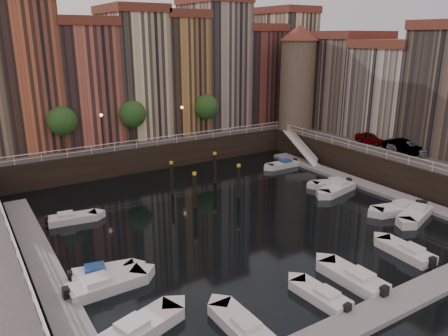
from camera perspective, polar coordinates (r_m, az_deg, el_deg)
ground at (r=39.64m, az=0.86°, el=-6.01°), size 200.00×200.00×0.00m
quay_far at (r=61.60m, az=-12.41°, el=3.46°), size 80.00×20.00×3.00m
quay_right at (r=57.50m, az=26.20°, el=1.12°), size 20.00×36.00×3.00m
dock_left at (r=33.53m, az=-22.56°, el=-11.60°), size 2.00×28.00×0.35m
dock_right at (r=49.12m, az=17.61°, el=-2.01°), size 2.00×28.00×0.35m
dock_near at (r=28.54m, az=20.60°, el=-16.67°), size 30.00×2.00×0.35m
mountains at (r=142.46m, az=-23.90°, el=12.52°), size 145.00×100.00×18.00m
far_terrace at (r=59.04m, az=-9.06°, el=12.37°), size 48.70×10.30×17.50m
right_terrace at (r=58.05m, az=21.59°, el=9.96°), size 9.30×24.30×14.00m
corner_tower at (r=60.44m, az=9.58°, el=11.73°), size 5.20×5.20×13.80m
promenade_trees at (r=52.96m, az=-11.19°, el=6.98°), size 21.20×3.20×5.20m
street_lamps at (r=52.29m, az=-10.40°, el=6.13°), size 10.36×0.36×4.18m
railings at (r=42.33m, az=-2.71°, el=0.92°), size 36.08×34.04×0.52m
gangway at (r=56.57m, az=9.96°, el=2.84°), size 2.78×8.32×3.73m
mooring_pilings at (r=43.59m, az=-2.47°, el=-1.54°), size 5.86×5.47×3.78m
boat_left_0 at (r=25.39m, az=-10.90°, el=-19.84°), size 5.13×3.18×1.15m
boat_left_1 at (r=29.48m, az=-15.28°, el=-14.46°), size 5.14×2.01×1.17m
boat_left_2 at (r=30.93m, az=-15.63°, el=-13.03°), size 4.42×2.36×0.99m
boat_left_3 at (r=40.13m, az=-19.31°, el=-6.22°), size 4.37×2.07×0.98m
boat_right_0 at (r=42.11m, az=23.72°, el=-5.54°), size 5.10×3.20×1.15m
boat_right_1 at (r=42.77m, az=21.81°, el=-4.99°), size 4.96×2.80×1.11m
boat_right_2 at (r=46.31m, az=14.53°, el=-2.61°), size 5.10×2.77×1.14m
boat_right_3 at (r=47.90m, az=13.92°, el=-1.99°), size 4.28×2.83×0.97m
boat_right_4 at (r=53.80m, az=7.68°, el=0.46°), size 4.23×1.58×0.97m
boat_near_0 at (r=25.24m, az=2.29°, el=-19.86°), size 1.69×4.55×1.04m
boat_near_1 at (r=28.24m, az=12.58°, el=-15.94°), size 1.79×4.23×0.96m
boat_near_2 at (r=30.39m, az=16.57°, el=-13.58°), size 1.93×5.01×1.15m
boat_near_3 at (r=35.06m, az=22.71°, el=-10.01°), size 1.89×4.62×1.05m
car_a at (r=54.85m, az=18.63°, el=3.63°), size 1.91×3.97×1.31m
car_b at (r=51.69m, az=22.39°, el=2.53°), size 1.67×4.45×1.45m
car_c at (r=51.64m, az=22.93°, el=2.39°), size 2.62×4.84×1.33m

